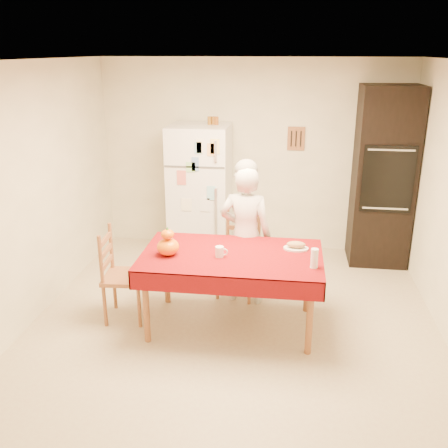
% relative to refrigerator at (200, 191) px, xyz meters
% --- Properties ---
extents(floor, '(4.50, 4.50, 0.00)m').
position_rel_refrigerator_xyz_m(floor, '(0.65, -1.88, -0.85)').
color(floor, tan).
rests_on(floor, ground).
extents(room_shell, '(4.02, 4.52, 2.51)m').
position_rel_refrigerator_xyz_m(room_shell, '(0.65, -1.88, 0.77)').
color(room_shell, '#F1E9CA').
rests_on(room_shell, ground).
extents(refrigerator, '(0.75, 0.74, 1.70)m').
position_rel_refrigerator_xyz_m(refrigerator, '(0.00, 0.00, 0.00)').
color(refrigerator, white).
rests_on(refrigerator, floor).
extents(oven_cabinet, '(0.70, 0.62, 2.20)m').
position_rel_refrigerator_xyz_m(oven_cabinet, '(2.28, 0.05, 0.25)').
color(oven_cabinet, black).
rests_on(oven_cabinet, floor).
extents(dining_table, '(1.70, 1.00, 0.76)m').
position_rel_refrigerator_xyz_m(dining_table, '(0.63, -1.82, -0.16)').
color(dining_table, brown).
rests_on(dining_table, floor).
extents(chair_far, '(0.49, 0.48, 0.95)m').
position_rel_refrigerator_xyz_m(chair_far, '(0.64, -1.09, -0.34)').
color(chair_far, brown).
rests_on(chair_far, floor).
extents(chair_left, '(0.43, 0.45, 0.95)m').
position_rel_refrigerator_xyz_m(chair_left, '(-0.50, -1.81, -0.34)').
color(chair_left, brown).
rests_on(chair_left, floor).
extents(seated_woman, '(0.58, 0.41, 1.50)m').
position_rel_refrigerator_xyz_m(seated_woman, '(0.71, -1.26, -0.10)').
color(seated_woman, silver).
rests_on(seated_woman, floor).
extents(coffee_mug, '(0.08, 0.08, 0.10)m').
position_rel_refrigerator_xyz_m(coffee_mug, '(0.53, -1.89, -0.04)').
color(coffee_mug, white).
rests_on(coffee_mug, dining_table).
extents(pumpkin_lower, '(0.21, 0.21, 0.16)m').
position_rel_refrigerator_xyz_m(pumpkin_lower, '(0.04, -1.91, -0.01)').
color(pumpkin_lower, '#D53A05').
rests_on(pumpkin_lower, dining_table).
extents(pumpkin_upper, '(0.12, 0.12, 0.09)m').
position_rel_refrigerator_xyz_m(pumpkin_upper, '(0.04, -1.91, 0.12)').
color(pumpkin_upper, red).
rests_on(pumpkin_upper, pumpkin_lower).
extents(wine_glass, '(0.07, 0.07, 0.18)m').
position_rel_refrigerator_xyz_m(wine_glass, '(1.39, -2.02, -0.00)').
color(wine_glass, white).
rests_on(wine_glass, dining_table).
extents(bread_plate, '(0.24, 0.24, 0.02)m').
position_rel_refrigerator_xyz_m(bread_plate, '(1.23, -1.62, -0.08)').
color(bread_plate, white).
rests_on(bread_plate, dining_table).
extents(bread_loaf, '(0.18, 0.10, 0.06)m').
position_rel_refrigerator_xyz_m(bread_loaf, '(1.23, -1.62, -0.04)').
color(bread_loaf, '#A78552').
rests_on(bread_loaf, bread_plate).
extents(spice_jar_left, '(0.05, 0.05, 0.10)m').
position_rel_refrigerator_xyz_m(spice_jar_left, '(0.12, 0.05, 0.90)').
color(spice_jar_left, brown).
rests_on(spice_jar_left, refrigerator).
extents(spice_jar_mid, '(0.05, 0.05, 0.10)m').
position_rel_refrigerator_xyz_m(spice_jar_mid, '(0.17, 0.05, 0.90)').
color(spice_jar_mid, brown).
rests_on(spice_jar_mid, refrigerator).
extents(spice_jar_right, '(0.05, 0.05, 0.10)m').
position_rel_refrigerator_xyz_m(spice_jar_right, '(0.21, 0.05, 0.90)').
color(spice_jar_right, brown).
rests_on(spice_jar_right, refrigerator).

